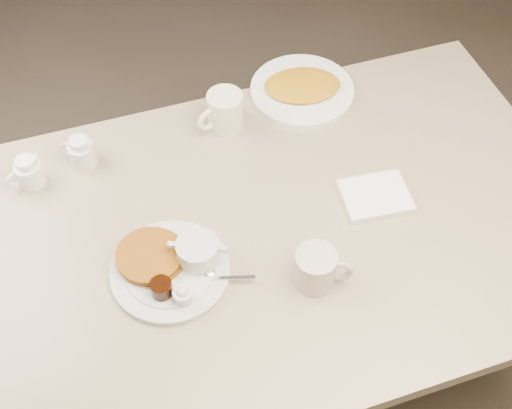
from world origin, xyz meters
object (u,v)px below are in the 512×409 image
object	(u,v)px
diner_table	(259,271)
coffee_mug_near	(317,268)
creamer_right	(81,152)
hash_plate	(302,89)
coffee_mug_far	(224,111)
creamer_left	(29,173)
main_plate	(173,264)

from	to	relation	value
diner_table	coffee_mug_near	world-z (taller)	coffee_mug_near
diner_table	creamer_right	xyz separation A→B (m)	(-0.34, 0.32, 0.21)
diner_table	coffee_mug_near	distance (m)	0.28
coffee_mug_near	hash_plate	world-z (taller)	coffee_mug_near
diner_table	hash_plate	size ratio (longest dim) A/B	4.63
coffee_mug_near	coffee_mug_far	size ratio (longest dim) A/B	0.97
creamer_left	hash_plate	distance (m)	0.72
diner_table	coffee_mug_far	size ratio (longest dim) A/B	10.92
main_plate	coffee_mug_near	distance (m)	0.30
creamer_left	creamer_right	distance (m)	0.13
creamer_right	creamer_left	bearing A→B (deg)	-169.08
main_plate	creamer_right	world-z (taller)	creamer_right
diner_table	main_plate	world-z (taller)	main_plate
coffee_mug_far	hash_plate	world-z (taller)	coffee_mug_far
coffee_mug_near	diner_table	bearing A→B (deg)	114.26
creamer_right	main_plate	bearing A→B (deg)	-70.26
creamer_left	main_plate	bearing A→B (deg)	-52.98
diner_table	hash_plate	distance (m)	0.50
coffee_mug_far	diner_table	bearing A→B (deg)	-93.70
creamer_left	hash_plate	size ratio (longest dim) A/B	0.28
main_plate	creamer_right	distance (m)	0.39
diner_table	coffee_mug_far	world-z (taller)	coffee_mug_far
creamer_right	hash_plate	bearing A→B (deg)	6.34
main_plate	creamer_left	distance (m)	0.43
main_plate	creamer_right	xyz separation A→B (m)	(-0.13, 0.37, 0.01)
main_plate	coffee_mug_far	bearing A→B (deg)	58.82
diner_table	creamer_right	world-z (taller)	creamer_right
coffee_mug_near	hash_plate	xyz separation A→B (m)	(0.18, 0.55, -0.03)
main_plate	creamer_right	bearing A→B (deg)	109.74
coffee_mug_near	hash_plate	size ratio (longest dim) A/B	0.41
diner_table	creamer_right	distance (m)	0.51
diner_table	main_plate	size ratio (longest dim) A/B	4.42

